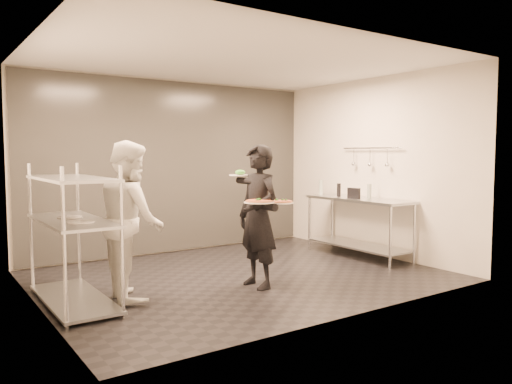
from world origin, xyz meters
TOP-DOWN VIEW (x-y plane):
  - room_shell at (0.00, 1.18)m, footprint 5.00×4.00m
  - pass_rack at (-2.15, -0.00)m, footprint 0.60×1.60m
  - prep_counter at (2.18, 0.00)m, footprint 0.60×1.80m
  - utensil_rail at (2.43, -0.00)m, footprint 0.07×1.20m
  - waiter at (-0.13, -0.58)m, footprint 0.44×0.65m
  - chef at (-1.55, -0.13)m, footprint 0.79×0.94m
  - pizza_plate_near at (-0.27, -0.79)m, footprint 0.35×0.35m
  - pizza_plate_far at (0.06, -0.79)m, footprint 0.29×0.29m
  - salad_plate at (-0.19, -0.27)m, footprint 0.28×0.28m
  - pos_monitor at (2.06, -0.01)m, footprint 0.06×0.23m
  - bottle_green at (2.12, 0.80)m, footprint 0.07×0.07m
  - bottle_clear at (2.28, -0.12)m, footprint 0.07×0.07m
  - bottle_dark at (2.12, 0.38)m, footprint 0.06×0.06m

SIDE VIEW (x-z plane):
  - prep_counter at x=2.18m, z-range 0.17..1.09m
  - pass_rack at x=-2.15m, z-range 0.02..1.52m
  - waiter at x=-0.13m, z-range 0.00..1.72m
  - chef at x=-1.55m, z-range 0.00..1.76m
  - pos_monitor at x=2.06m, z-range 0.92..1.08m
  - bottle_dark at x=2.12m, z-range 0.92..1.13m
  - bottle_clear at x=2.28m, z-range 0.92..1.14m
  - pizza_plate_far at x=0.06m, z-range 1.01..1.07m
  - bottle_green at x=2.12m, z-range 0.92..1.17m
  - pizza_plate_near at x=-0.27m, z-range 1.04..1.09m
  - salad_plate at x=-0.19m, z-range 1.33..1.40m
  - room_shell at x=0.00m, z-range 0.00..2.80m
  - utensil_rail at x=2.43m, z-range 1.39..1.70m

